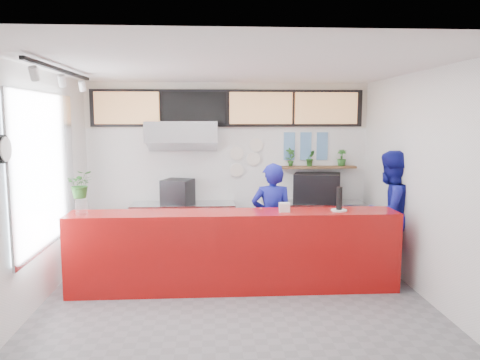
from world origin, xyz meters
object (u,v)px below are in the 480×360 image
(service_counter, at_px, (234,251))
(staff_center, at_px, (272,219))
(espresso_machine, at_px, (317,188))
(panini_oven, at_px, (178,191))
(staff_right, at_px, (389,213))
(pepper_mill, at_px, (339,198))

(service_counter, xyz_separation_m, staff_center, (0.60, 0.60, 0.31))
(espresso_machine, bearing_deg, staff_center, -112.69)
(panini_oven, height_order, staff_right, staff_right)
(panini_oven, relative_size, pepper_mill, 1.48)
(service_counter, relative_size, pepper_mill, 14.17)
(service_counter, relative_size, espresso_machine, 5.68)
(service_counter, distance_m, panini_oven, 2.09)
(panini_oven, height_order, espresso_machine, espresso_machine)
(espresso_machine, height_order, staff_center, staff_center)
(panini_oven, distance_m, staff_center, 1.94)
(espresso_machine, xyz_separation_m, pepper_mill, (-0.11, -1.82, 0.12))
(staff_center, distance_m, pepper_mill, 1.13)
(service_counter, xyz_separation_m, pepper_mill, (1.45, -0.02, 0.72))
(panini_oven, height_order, pepper_mill, pepper_mill)
(staff_right, bearing_deg, panini_oven, -47.60)
(service_counter, relative_size, staff_center, 2.63)
(espresso_machine, distance_m, pepper_mill, 1.82)
(espresso_machine, relative_size, pepper_mill, 2.50)
(staff_right, height_order, pepper_mill, staff_right)
(panini_oven, xyz_separation_m, espresso_machine, (2.45, 0.00, 0.04))
(panini_oven, bearing_deg, pepper_mill, -18.34)
(panini_oven, xyz_separation_m, staff_right, (3.27, -1.28, -0.16))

